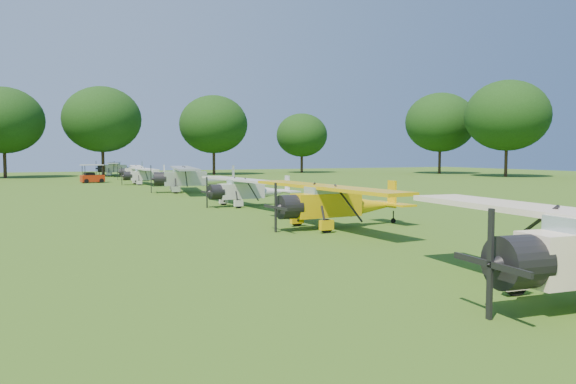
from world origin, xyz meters
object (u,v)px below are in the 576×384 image
Objects in this scene: aircraft_5 at (148,174)px; aircraft_7 at (119,167)px; aircraft_2 at (336,200)px; aircraft_3 at (248,188)px; golf_cart at (92,177)px; aircraft_6 at (141,171)px; aircraft_4 at (192,176)px.

aircraft_5 is 24.64m from aircraft_7.
aircraft_2 reaches higher than aircraft_5.
aircraft_3 is 1.01× the size of aircraft_5.
aircraft_2 is 63.33m from aircraft_7.
aircraft_2 is 4.09× the size of golf_cart.
aircraft_7 reaches higher than golf_cart.
aircraft_2 is 45.04m from golf_cart.
aircraft_7 is at bearing 87.97° from aircraft_5.
golf_cart reaches higher than aircraft_5.
golf_cart is at bearing -96.61° from aircraft_7.
aircraft_2 is 38.71m from aircraft_5.
aircraft_3 is 27.21m from aircraft_5.
golf_cart is at bearing 95.37° from aircraft_3.
golf_cart reaches higher than aircraft_6.
aircraft_5 is (-1.18, 13.58, -0.26)m from aircraft_4.
aircraft_6 is at bearing 99.52° from aircraft_4.
aircraft_6 is (-0.03, 24.90, -0.26)m from aircraft_4.
aircraft_7 is 4.24× the size of golf_cart.
aircraft_4 is 24.90m from aircraft_6.
aircraft_7 is at bearing 64.51° from golf_cart.
aircraft_7 reaches higher than aircraft_3.
aircraft_7 is (0.31, 24.64, 0.17)m from aircraft_5.
aircraft_2 is at bearing -82.86° from aircraft_6.
aircraft_2 is at bearing -91.05° from golf_cart.
aircraft_7 reaches higher than aircraft_6.
aircraft_5 is at bearing 104.42° from aircraft_4.
aircraft_4 is (-0.03, 13.61, 0.25)m from aircraft_3.
aircraft_2 is 0.90× the size of aircraft_4.
aircraft_6 is at bearing 85.70° from aircraft_2.
aircraft_3 is 0.81× the size of aircraft_4.
golf_cart is (-6.36, 19.47, -0.68)m from aircraft_4.
aircraft_5 is at bearing -88.66° from aircraft_6.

